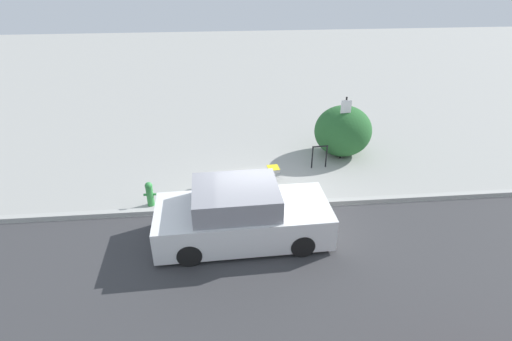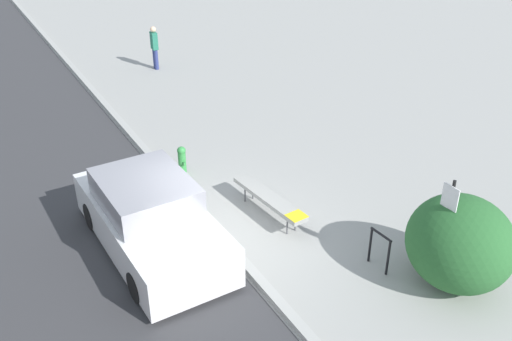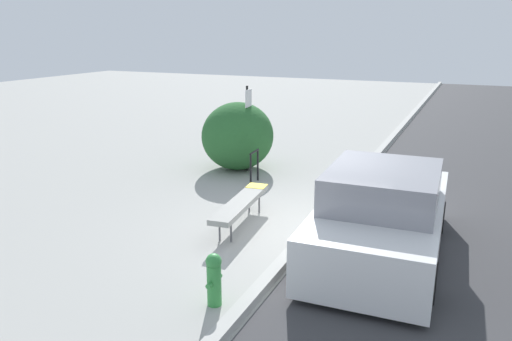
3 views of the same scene
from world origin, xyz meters
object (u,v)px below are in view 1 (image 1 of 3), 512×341
Objects in this scene: bench at (243,172)px; fire_hydrant at (150,193)px; parked_car_near at (241,216)px; bike_rack at (320,154)px; sign_post at (344,123)px.

bench is 2.95m from fire_hydrant.
bench is 2.74m from parked_car_near.
fire_hydrant is 0.17× the size of parked_car_near.
bike_rack reaches higher than bench.
fire_hydrant is (-2.80, -0.93, -0.05)m from bench.
fire_hydrant is at bearing -158.98° from sign_post.
bike_rack is 5.77m from fire_hydrant.
fire_hydrant is 3.15m from parked_car_near.
fire_hydrant is (-5.47, -1.85, -0.09)m from bike_rack.
parked_car_near reaches higher than bike_rack.
bench is at bearing 18.45° from fire_hydrant.
sign_post reaches higher than bench.
sign_post is 3.01× the size of fire_hydrant.
parked_car_near is at bearing -132.09° from sign_post.
parked_car_near is (-0.23, -2.72, 0.23)m from bench.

